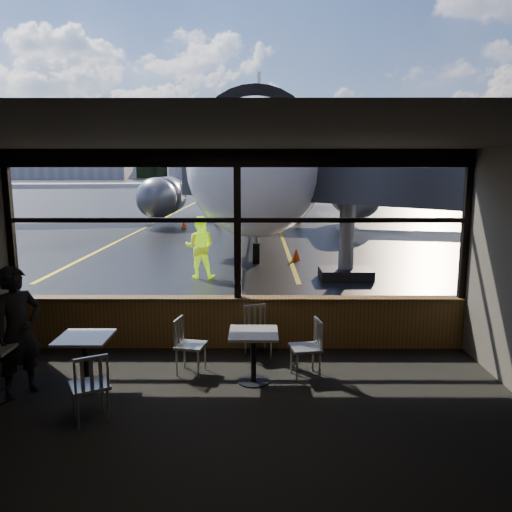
{
  "coord_description": "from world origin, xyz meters",
  "views": [
    {
      "loc": [
        0.36,
        -8.59,
        3.14
      ],
      "look_at": [
        0.32,
        1.0,
        1.5
      ],
      "focal_mm": 35.0,
      "sensor_mm": 36.0,
      "label": 1
    }
  ],
  "objects_px": {
    "jet_bridge": "(374,198)",
    "passenger": "(18,332)",
    "airliner": "(258,123)",
    "chair_near_e": "(305,348)",
    "cafe_table_near": "(254,357)",
    "chair_mid_s": "(89,386)",
    "cone_nose": "(296,254)",
    "chair_near_n": "(258,332)",
    "ground_crew": "(200,247)",
    "cone_wing": "(184,224)",
    "chair_near_w": "(191,346)",
    "cafe_table_mid": "(86,363)"
  },
  "relations": [
    {
      "from": "jet_bridge",
      "to": "passenger",
      "type": "bearing_deg",
      "value": -131.6
    },
    {
      "from": "airliner",
      "to": "chair_near_e",
      "type": "xyz_separation_m",
      "value": [
        0.74,
        -22.66,
        -5.45
      ]
    },
    {
      "from": "cafe_table_near",
      "to": "chair_mid_s",
      "type": "bearing_deg",
      "value": -150.21
    },
    {
      "from": "chair_near_e",
      "to": "cone_nose",
      "type": "xyz_separation_m",
      "value": [
        0.63,
        10.23,
        -0.24
      ]
    },
    {
      "from": "chair_near_n",
      "to": "ground_crew",
      "type": "distance_m",
      "value": 6.71
    },
    {
      "from": "cone_wing",
      "to": "jet_bridge",
      "type": "bearing_deg",
      "value": -61.46
    },
    {
      "from": "chair_near_w",
      "to": "passenger",
      "type": "xyz_separation_m",
      "value": [
        -2.3,
        -0.74,
        0.48
      ]
    },
    {
      "from": "jet_bridge",
      "to": "chair_near_e",
      "type": "distance_m",
      "value": 7.51
    },
    {
      "from": "ground_crew",
      "to": "cone_nose",
      "type": "height_order",
      "value": "ground_crew"
    },
    {
      "from": "chair_near_n",
      "to": "cone_nose",
      "type": "bearing_deg",
      "value": -115.95
    },
    {
      "from": "airliner",
      "to": "ground_crew",
      "type": "relative_size",
      "value": 21.1
    },
    {
      "from": "cafe_table_near",
      "to": "chair_mid_s",
      "type": "xyz_separation_m",
      "value": [
        -2.05,
        -1.18,
        0.07
      ]
    },
    {
      "from": "cafe_table_mid",
      "to": "ground_crew",
      "type": "distance_m",
      "value": 7.79
    },
    {
      "from": "chair_near_w",
      "to": "cone_wing",
      "type": "height_order",
      "value": "chair_near_w"
    },
    {
      "from": "chair_near_w",
      "to": "ground_crew",
      "type": "distance_m",
      "value": 7.19
    },
    {
      "from": "chair_mid_s",
      "to": "passenger",
      "type": "height_order",
      "value": "passenger"
    },
    {
      "from": "chair_near_e",
      "to": "passenger",
      "type": "distance_m",
      "value": 4.15
    },
    {
      "from": "airliner",
      "to": "chair_near_e",
      "type": "distance_m",
      "value": 23.31
    },
    {
      "from": "ground_crew",
      "to": "airliner",
      "type": "bearing_deg",
      "value": -91.72
    },
    {
      "from": "chair_near_w",
      "to": "chair_mid_s",
      "type": "height_order",
      "value": "chair_mid_s"
    },
    {
      "from": "chair_near_w",
      "to": "chair_near_n",
      "type": "xyz_separation_m",
      "value": [
        1.05,
        0.68,
        -0.0
      ]
    },
    {
      "from": "jet_bridge",
      "to": "passenger",
      "type": "height_order",
      "value": "jet_bridge"
    },
    {
      "from": "cone_nose",
      "to": "cafe_table_mid",
      "type": "bearing_deg",
      "value": -109.75
    },
    {
      "from": "cafe_table_near",
      "to": "jet_bridge",
      "type": "bearing_deg",
      "value": 64.77
    },
    {
      "from": "chair_near_e",
      "to": "chair_near_n",
      "type": "bearing_deg",
      "value": 31.26
    },
    {
      "from": "chair_near_w",
      "to": "chair_near_n",
      "type": "height_order",
      "value": "chair_near_w"
    },
    {
      "from": "cafe_table_mid",
      "to": "chair_near_n",
      "type": "xyz_separation_m",
      "value": [
        2.49,
        1.27,
        0.04
      ]
    },
    {
      "from": "chair_near_w",
      "to": "cone_wing",
      "type": "distance_m",
      "value": 20.53
    },
    {
      "from": "airliner",
      "to": "chair_mid_s",
      "type": "bearing_deg",
      "value": -94.75
    },
    {
      "from": "chair_near_n",
      "to": "passenger",
      "type": "bearing_deg",
      "value": 5.2
    },
    {
      "from": "chair_near_e",
      "to": "passenger",
      "type": "bearing_deg",
      "value": 88.03
    },
    {
      "from": "chair_near_e",
      "to": "chair_mid_s",
      "type": "distance_m",
      "value": 3.17
    },
    {
      "from": "chair_near_e",
      "to": "airliner",
      "type": "bearing_deg",
      "value": -8.7
    },
    {
      "from": "passenger",
      "to": "jet_bridge",
      "type": "bearing_deg",
      "value": -5.59
    },
    {
      "from": "airliner",
      "to": "cone_wing",
      "type": "relative_size",
      "value": 85.79
    },
    {
      "from": "cafe_table_mid",
      "to": "chair_mid_s",
      "type": "height_order",
      "value": "chair_mid_s"
    },
    {
      "from": "chair_near_w",
      "to": "chair_mid_s",
      "type": "relative_size",
      "value": 0.96
    },
    {
      "from": "chair_mid_s",
      "to": "passenger",
      "type": "relative_size",
      "value": 0.51
    },
    {
      "from": "airliner",
      "to": "chair_mid_s",
      "type": "height_order",
      "value": "airliner"
    },
    {
      "from": "chair_near_e",
      "to": "chair_near_w",
      "type": "distance_m",
      "value": 1.78
    },
    {
      "from": "passenger",
      "to": "cone_nose",
      "type": "bearing_deg",
      "value": 12.58
    },
    {
      "from": "chair_near_w",
      "to": "cafe_table_mid",
      "type": "bearing_deg",
      "value": -56.46
    },
    {
      "from": "chair_near_w",
      "to": "passenger",
      "type": "relative_size",
      "value": 0.49
    },
    {
      "from": "airliner",
      "to": "jet_bridge",
      "type": "relative_size",
      "value": 3.52
    },
    {
      "from": "jet_bridge",
      "to": "chair_near_e",
      "type": "relative_size",
      "value": 11.98
    },
    {
      "from": "cone_nose",
      "to": "chair_near_n",
      "type": "bearing_deg",
      "value": -98.15
    },
    {
      "from": "cone_nose",
      "to": "cafe_table_near",
      "type": "bearing_deg",
      "value": -97.73
    },
    {
      "from": "jet_bridge",
      "to": "chair_near_w",
      "type": "distance_m",
      "value": 8.18
    },
    {
      "from": "airliner",
      "to": "chair_near_n",
      "type": "bearing_deg",
      "value": -89.7
    },
    {
      "from": "chair_near_n",
      "to": "cone_wing",
      "type": "distance_m",
      "value": 20.05
    }
  ]
}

